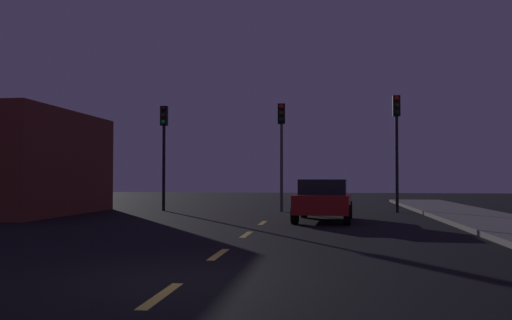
% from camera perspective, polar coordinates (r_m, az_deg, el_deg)
% --- Properties ---
extents(ground_plane, '(80.00, 80.00, 0.00)m').
position_cam_1_polar(ground_plane, '(15.34, -0.68, -7.48)').
color(ground_plane, black).
extents(lane_stripe_nearest, '(0.16, 1.60, 0.01)m').
position_cam_1_polar(lane_stripe_nearest, '(7.38, -9.75, -13.59)').
color(lane_stripe_nearest, '#EACC4C').
rests_on(lane_stripe_nearest, ground_plane).
extents(lane_stripe_second, '(0.16, 1.60, 0.01)m').
position_cam_1_polar(lane_stripe_second, '(11.02, -3.88, -9.69)').
color(lane_stripe_second, '#EACC4C').
rests_on(lane_stripe_second, ground_plane).
extents(lane_stripe_third, '(0.16, 1.60, 0.01)m').
position_cam_1_polar(lane_stripe_third, '(14.74, -1.00, -7.70)').
color(lane_stripe_third, '#EACC4C').
rests_on(lane_stripe_third, ground_plane).
extents(lane_stripe_fourth, '(0.16, 1.60, 0.01)m').
position_cam_1_polar(lane_stripe_fourth, '(18.50, 0.70, -6.50)').
color(lane_stripe_fourth, '#EACC4C').
rests_on(lane_stripe_fourth, ground_plane).
extents(traffic_signal_left, '(0.32, 0.38, 4.79)m').
position_cam_1_polar(traffic_signal_left, '(25.61, -9.49, 2.35)').
color(traffic_signal_left, black).
rests_on(traffic_signal_left, ground_plane).
extents(traffic_signal_center, '(0.32, 0.38, 4.81)m').
position_cam_1_polar(traffic_signal_center, '(24.61, 2.64, 2.52)').
color(traffic_signal_center, '#4C4C51').
rests_on(traffic_signal_center, ground_plane).
extents(traffic_signal_right, '(0.32, 0.38, 5.08)m').
position_cam_1_polar(traffic_signal_right, '(24.73, 14.31, 2.96)').
color(traffic_signal_right, black).
rests_on(traffic_signal_right, ground_plane).
extents(car_stopped_ahead, '(2.11, 4.18, 1.45)m').
position_cam_1_polar(car_stopped_ahead, '(19.36, 7.00, -4.08)').
color(car_stopped_ahead, '#B21919').
rests_on(car_stopped_ahead, ground_plane).
extents(storefront_left, '(4.44, 7.92, 4.21)m').
position_cam_1_polar(storefront_left, '(24.64, -22.77, -0.31)').
color(storefront_left, maroon).
rests_on(storefront_left, ground_plane).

